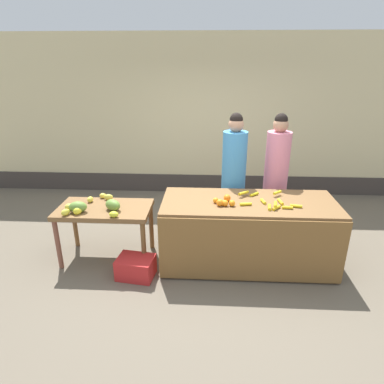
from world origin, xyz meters
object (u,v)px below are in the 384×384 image
at_px(vendor_woman_blue_shirt, 233,178).
at_px(produce_crate, 136,267).
at_px(vendor_woman_pink_shirt, 276,177).
at_px(produce_sack, 177,215).

distance_m(vendor_woman_blue_shirt, produce_crate, 1.83).
height_order(vendor_woman_pink_shirt, produce_sack, vendor_woman_pink_shirt).
distance_m(vendor_woman_blue_shirt, vendor_woman_pink_shirt, 0.62).
bearing_deg(produce_crate, vendor_woman_blue_shirt, 41.96).
bearing_deg(produce_sack, produce_crate, -107.05).
distance_m(produce_crate, produce_sack, 1.31).
bearing_deg(produce_sack, vendor_woman_blue_shirt, -10.00).
relative_size(vendor_woman_pink_shirt, produce_sack, 3.73).
bearing_deg(vendor_woman_blue_shirt, produce_crate, -138.04).
xyz_separation_m(vendor_woman_blue_shirt, vendor_woman_pink_shirt, (0.62, 0.10, -0.01)).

